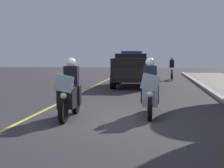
% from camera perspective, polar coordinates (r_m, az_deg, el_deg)
% --- Properties ---
extents(ground_plane, '(80.00, 80.00, 0.00)m').
position_cam_1_polar(ground_plane, '(9.28, -0.83, -6.07)').
color(ground_plane, '#333335').
extents(lane_stripe_center, '(48.00, 0.12, 0.01)m').
position_cam_1_polar(lane_stripe_center, '(9.87, -13.92, -5.53)').
color(lane_stripe_center, '#E0D14C').
rests_on(lane_stripe_center, ground).
extents(police_motorcycle_lead_left, '(2.14, 0.58, 1.72)m').
position_cam_1_polar(police_motorcycle_lead_left, '(9.37, -7.38, -1.68)').
color(police_motorcycle_lead_left, black).
rests_on(police_motorcycle_lead_left, ground).
extents(police_motorcycle_lead_right, '(2.14, 0.58, 1.72)m').
position_cam_1_polar(police_motorcycle_lead_right, '(9.73, 6.65, -1.43)').
color(police_motorcycle_lead_right, black).
rests_on(police_motorcycle_lead_right, ground).
extents(police_suv, '(4.96, 2.19, 2.05)m').
position_cam_1_polar(police_suv, '(19.02, 3.41, 2.81)').
color(police_suv, black).
rests_on(police_suv, ground).
extents(cyclist_background, '(1.76, 0.33, 1.69)m').
position_cam_1_polar(cyclist_background, '(24.03, 10.42, 2.66)').
color(cyclist_background, black).
rests_on(cyclist_background, ground).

